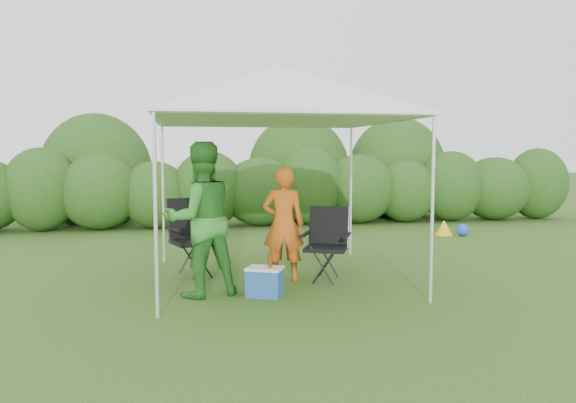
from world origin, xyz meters
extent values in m
plane|color=#375D1D|center=(0.00, 0.00, 0.00)|extent=(70.00, 70.00, 0.00)
ellipsoid|color=#295119|center=(-4.15, 6.00, 0.90)|extent=(1.57, 1.34, 1.80)
cylinder|color=#382616|center=(-4.15, 6.00, 0.15)|extent=(0.12, 0.12, 0.30)
ellipsoid|color=#295119|center=(-2.97, 6.00, 0.82)|extent=(1.72, 1.47, 1.65)
cylinder|color=#382616|center=(-2.97, 6.00, 0.15)|extent=(0.12, 0.12, 0.30)
ellipsoid|color=#295119|center=(-1.78, 6.00, 0.75)|extent=(1.50, 1.28, 1.50)
cylinder|color=#382616|center=(-1.78, 6.00, 0.15)|extent=(0.12, 0.12, 0.30)
ellipsoid|color=#295119|center=(-0.59, 6.00, 0.86)|extent=(1.65, 1.40, 1.73)
cylinder|color=#382616|center=(-0.59, 6.00, 0.15)|extent=(0.12, 0.12, 0.30)
ellipsoid|color=#295119|center=(0.59, 6.00, 0.79)|extent=(1.80, 1.53, 1.57)
cylinder|color=#382616|center=(0.59, 6.00, 0.15)|extent=(0.12, 0.12, 0.30)
ellipsoid|color=#295119|center=(1.78, 6.00, 0.90)|extent=(1.58, 1.34, 1.80)
cylinder|color=#382616|center=(1.78, 6.00, 0.15)|extent=(0.12, 0.12, 0.30)
ellipsoid|color=#295119|center=(2.97, 6.00, 0.82)|extent=(1.72, 1.47, 1.65)
cylinder|color=#382616|center=(2.97, 6.00, 0.15)|extent=(0.12, 0.12, 0.30)
ellipsoid|color=#295119|center=(4.15, 6.00, 0.75)|extent=(1.50, 1.28, 1.50)
cylinder|color=#382616|center=(4.15, 6.00, 0.15)|extent=(0.12, 0.12, 0.30)
ellipsoid|color=#295119|center=(5.34, 6.00, 0.86)|extent=(1.65, 1.40, 1.73)
cylinder|color=#382616|center=(5.34, 6.00, 0.15)|extent=(0.12, 0.12, 0.30)
ellipsoid|color=#295119|center=(6.53, 6.00, 0.79)|extent=(1.80, 1.53, 1.57)
cylinder|color=#382616|center=(6.53, 6.00, 0.15)|extent=(0.12, 0.12, 0.30)
ellipsoid|color=#295119|center=(7.71, 6.00, 0.90)|extent=(1.58, 1.34, 1.80)
cylinder|color=#382616|center=(7.71, 6.00, 0.15)|extent=(0.12, 0.12, 0.30)
cylinder|color=silver|center=(-1.50, -1.00, 1.05)|extent=(0.04, 0.04, 2.10)
cylinder|color=silver|center=(1.50, -1.00, 1.05)|extent=(0.04, 0.04, 2.10)
cylinder|color=silver|center=(-1.50, 2.00, 1.05)|extent=(0.04, 0.04, 2.10)
cylinder|color=silver|center=(1.50, 2.00, 1.05)|extent=(0.04, 0.04, 2.10)
cube|color=white|center=(0.00, 0.50, 2.12)|extent=(3.10, 3.10, 0.03)
pyramid|color=white|center=(0.00, 0.50, 2.48)|extent=(3.10, 3.10, 0.70)
cube|color=black|center=(0.63, 0.31, 0.43)|extent=(0.68, 0.66, 0.05)
cube|color=black|center=(0.73, 0.51, 0.71)|extent=(0.54, 0.35, 0.51)
cube|color=black|center=(0.38, 0.42, 0.61)|extent=(0.23, 0.43, 0.03)
cube|color=black|center=(0.88, 0.20, 0.61)|extent=(0.23, 0.43, 0.03)
cylinder|color=black|center=(0.34, 0.20, 0.21)|extent=(0.02, 0.02, 0.43)
cylinder|color=black|center=(0.74, 0.01, 0.21)|extent=(0.02, 0.02, 0.43)
cylinder|color=black|center=(0.52, 0.61, 0.21)|extent=(0.02, 0.02, 0.43)
cylinder|color=black|center=(0.93, 0.42, 0.21)|extent=(0.02, 0.02, 0.43)
cube|color=black|center=(-1.06, 0.95, 0.47)|extent=(0.72, 0.69, 0.06)
cube|color=black|center=(-1.14, 1.18, 0.78)|extent=(0.60, 0.34, 0.55)
cube|color=black|center=(-1.34, 0.85, 0.67)|extent=(0.21, 0.48, 0.03)
cube|color=black|center=(-0.77, 1.04, 0.67)|extent=(0.21, 0.48, 0.03)
cylinder|color=black|center=(-1.21, 0.64, 0.23)|extent=(0.03, 0.03, 0.47)
cylinder|color=black|center=(-0.75, 0.79, 0.23)|extent=(0.03, 0.03, 0.47)
cylinder|color=black|center=(-1.37, 1.10, 0.23)|extent=(0.03, 0.03, 0.47)
cylinder|color=black|center=(-0.90, 1.26, 0.23)|extent=(0.03, 0.03, 0.47)
imported|color=#C85516|center=(0.07, 0.39, 0.75)|extent=(0.61, 0.46, 1.51)
imported|color=#307F29|center=(-1.02, -0.17, 0.91)|extent=(1.04, 0.90, 1.82)
cube|color=#2352A1|center=(-0.29, -0.35, 0.16)|extent=(0.47, 0.42, 0.32)
cube|color=silver|center=(-0.29, -0.35, 0.33)|extent=(0.50, 0.45, 0.03)
cylinder|color=#592D0C|center=(-0.23, -0.39, 0.45)|extent=(0.06, 0.06, 0.21)
cone|color=gold|center=(4.07, 3.79, 0.15)|extent=(0.37, 0.37, 0.31)
sphere|color=blue|center=(4.37, 3.59, 0.12)|extent=(0.24, 0.24, 0.24)
camera|label=1|loc=(-1.27, -6.77, 1.69)|focal=35.00mm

